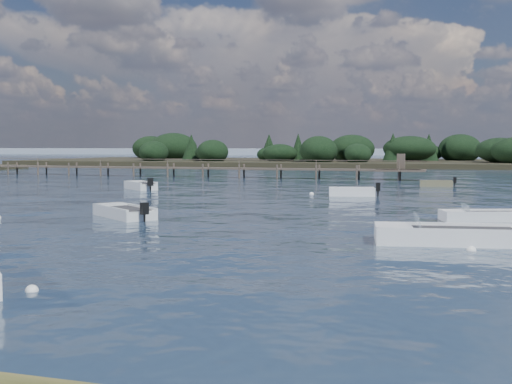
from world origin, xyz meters
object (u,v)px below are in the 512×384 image
(dinghy_mid_grey, at_px, (124,214))
(tender_far_grey_b, at_px, (436,185))
(tender_far_white, at_px, (352,194))
(dinghy_mid_white_b, at_px, (483,218))
(dinghy_mid_white_a, at_px, (450,239))
(tender_far_grey, at_px, (141,187))
(jetty, at_px, (171,168))

(dinghy_mid_grey, relative_size, tender_far_grey_b, 1.38)
(tender_far_white, bearing_deg, dinghy_mid_white_b, -58.49)
(dinghy_mid_white_a, distance_m, tender_far_grey, 32.90)
(dinghy_mid_grey, xyz_separation_m, tender_far_grey, (-8.54, 18.51, 0.03))
(dinghy_mid_white_b, bearing_deg, tender_far_white, 121.51)
(tender_far_grey_b, relative_size, tender_far_white, 0.85)
(dinghy_mid_grey, relative_size, jetty, 0.07)
(tender_far_white, height_order, tender_far_grey, tender_far_grey)
(dinghy_mid_white_a, bearing_deg, tender_far_grey_b, 91.93)
(dinghy_mid_white_b, bearing_deg, dinghy_mid_grey, -168.03)
(dinghy_mid_white_a, distance_m, tender_far_white, 21.86)
(dinghy_mid_grey, height_order, tender_far_white, tender_far_white)
(dinghy_mid_white_a, relative_size, dinghy_mid_white_b, 1.37)
(dinghy_mid_grey, xyz_separation_m, tender_far_white, (8.74, 16.69, 0.02))
(dinghy_mid_white_b, height_order, tender_far_grey, tender_far_grey)
(tender_far_grey_b, relative_size, tender_far_grey, 0.84)
(tender_far_grey, xyz_separation_m, jetty, (-6.74, 20.68, 0.80))
(tender_far_grey_b, bearing_deg, dinghy_mid_white_b, -84.21)
(dinghy_mid_white_b, bearing_deg, jetty, 131.99)
(dinghy_mid_grey, relative_size, dinghy_mid_white_b, 1.00)
(dinghy_mid_grey, bearing_deg, tender_far_white, 62.37)
(dinghy_mid_white_b, relative_size, jetty, 0.07)
(dinghy_mid_white_a, xyz_separation_m, dinghy_mid_white_b, (1.49, 7.72, -0.04))
(tender_far_grey, bearing_deg, dinghy_mid_white_b, -30.56)
(tender_far_grey_b, height_order, tender_far_grey, tender_far_grey)
(dinghy_mid_grey, bearing_deg, tender_far_grey_b, 64.33)
(dinghy_mid_white_a, height_order, tender_far_grey, dinghy_mid_white_a)
(dinghy_mid_white_a, height_order, tender_far_grey_b, dinghy_mid_white_a)
(dinghy_mid_grey, height_order, dinghy_mid_white_a, dinghy_mid_white_a)
(tender_far_white, bearing_deg, dinghy_mid_white_a, -72.54)
(dinghy_mid_white_b, relative_size, tender_far_grey, 1.16)
(tender_far_grey_b, relative_size, jetty, 0.05)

